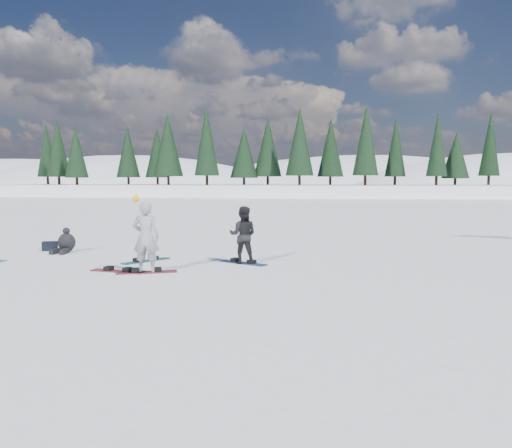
% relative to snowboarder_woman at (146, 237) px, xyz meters
% --- Properties ---
extents(ground, '(420.00, 420.00, 0.00)m').
position_rel_snowboarder_woman_xyz_m(ground, '(1.64, 0.49, -0.92)').
color(ground, white).
rests_on(ground, ground).
extents(alpine_backdrop, '(412.50, 227.00, 53.20)m').
position_rel_snowboarder_woman_xyz_m(alpine_backdrop, '(-10.09, 189.66, -14.89)').
color(alpine_backdrop, white).
rests_on(alpine_backdrop, ground).
extents(snowboarder_woman, '(0.70, 0.50, 1.96)m').
position_rel_snowboarder_woman_xyz_m(snowboarder_woman, '(0.00, 0.00, 0.00)').
color(snowboarder_woman, '#9A9A9F').
rests_on(snowboarder_woman, ground).
extents(snowboarder_man, '(0.79, 0.62, 1.60)m').
position_rel_snowboarder_woman_xyz_m(snowboarder_man, '(2.20, 1.69, -0.12)').
color(snowboarder_man, black).
rests_on(snowboarder_man, ground).
extents(seated_rider, '(0.59, 0.95, 0.79)m').
position_rel_snowboarder_woman_xyz_m(seated_rider, '(-3.81, 3.11, -0.61)').
color(seated_rider, black).
rests_on(seated_rider, ground).
extents(gear_bag, '(0.52, 0.43, 0.30)m').
position_rel_snowboarder_woman_xyz_m(gear_bag, '(-4.51, 3.36, -0.77)').
color(gear_bag, black).
rests_on(gear_bag, ground).
extents(snowboard_woman, '(1.51, 0.76, 0.03)m').
position_rel_snowboarder_woman_xyz_m(snowboard_woman, '(0.00, 0.00, -0.90)').
color(snowboard_woman, maroon).
rests_on(snowboard_woman, ground).
extents(snowboard_man, '(1.46, 0.95, 0.03)m').
position_rel_snowboarder_woman_xyz_m(snowboard_man, '(2.20, 1.69, -0.90)').
color(snowboard_man, navy).
rests_on(snowboard_man, ground).
extents(snowboard_loose_a, '(1.13, 1.37, 0.03)m').
position_rel_snowboarder_woman_xyz_m(snowboard_loose_a, '(-0.61, 1.66, -0.90)').
color(snowboard_loose_a, '#17697F').
rests_on(snowboard_loose_a, ground).
extents(snowboard_loose_b, '(1.53, 0.57, 0.03)m').
position_rel_snowboarder_woman_xyz_m(snowboard_loose_b, '(-0.76, 0.04, -0.90)').
color(snowboard_loose_b, maroon).
rests_on(snowboard_loose_b, ground).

